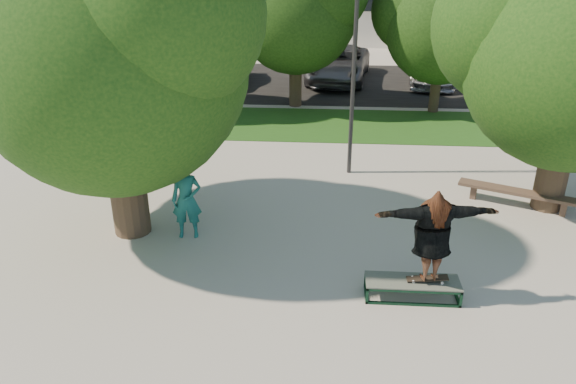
# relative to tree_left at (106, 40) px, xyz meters

# --- Properties ---
(ground) EXTENTS (120.00, 120.00, 0.00)m
(ground) POSITION_rel_tree_left_xyz_m (4.29, -1.09, -4.42)
(ground) COLOR #AAA79D
(ground) RESTS_ON ground
(grass_strip) EXTENTS (30.00, 4.00, 0.02)m
(grass_strip) POSITION_rel_tree_left_xyz_m (5.29, 8.41, -4.41)
(grass_strip) COLOR #214D16
(grass_strip) RESTS_ON ground
(asphalt_strip) EXTENTS (40.00, 8.00, 0.01)m
(asphalt_strip) POSITION_rel_tree_left_xyz_m (4.29, 14.91, -4.42)
(asphalt_strip) COLOR black
(asphalt_strip) RESTS_ON ground
(tree_left) EXTENTS (6.96, 5.95, 7.12)m
(tree_left) POSITION_rel_tree_left_xyz_m (0.00, 0.00, 0.00)
(tree_left) COLOR #38281E
(tree_left) RESTS_ON ground
(tree_right) EXTENTS (6.24, 5.33, 6.51)m
(tree_right) POSITION_rel_tree_left_xyz_m (10.21, 1.99, -0.33)
(tree_right) COLOR #38281E
(tree_right) RESTS_ON ground
(bg_tree_left) EXTENTS (5.28, 4.51, 5.77)m
(bg_tree_left) POSITION_rel_tree_left_xyz_m (-2.28, 9.98, -0.69)
(bg_tree_left) COLOR #38281E
(bg_tree_left) RESTS_ON ground
(bg_tree_mid) EXTENTS (5.76, 4.92, 6.24)m
(bg_tree_mid) POSITION_rel_tree_left_xyz_m (3.22, 10.98, -0.41)
(bg_tree_mid) COLOR #38281E
(bg_tree_mid) RESTS_ON ground
(bg_tree_right) EXTENTS (5.04, 4.31, 5.43)m
(bg_tree_right) POSITION_rel_tree_left_xyz_m (8.73, 10.47, -0.93)
(bg_tree_right) COLOR #38281E
(bg_tree_right) RESTS_ON ground
(lamppost) EXTENTS (0.25, 0.15, 6.11)m
(lamppost) POSITION_rel_tree_left_xyz_m (5.29, 3.91, -1.27)
(lamppost) COLOR #2D2D30
(lamppost) RESTS_ON ground
(grind_box) EXTENTS (1.80, 0.60, 0.38)m
(grind_box) POSITION_rel_tree_left_xyz_m (6.33, -2.32, -4.23)
(grind_box) COLOR #103220
(grind_box) RESTS_ON ground
(skater_rig) EXTENTS (2.32, 0.91, 1.91)m
(skater_rig) POSITION_rel_tree_left_xyz_m (6.60, -2.32, -3.05)
(skater_rig) COLOR white
(skater_rig) RESTS_ON grind_box
(bystander) EXTENTS (0.73, 0.53, 1.87)m
(bystander) POSITION_rel_tree_left_xyz_m (1.47, -0.22, -3.49)
(bystander) COLOR #1B6761
(bystander) RESTS_ON ground
(bench) EXTENTS (2.89, 1.55, 0.46)m
(bench) POSITION_rel_tree_left_xyz_m (9.54, 1.89, -4.04)
(bench) COLOR brown
(bench) RESTS_ON ground
(car_silver_a) EXTENTS (2.14, 4.00, 1.29)m
(car_silver_a) POSITION_rel_tree_left_xyz_m (-4.17, 13.56, -3.77)
(car_silver_a) COLOR #A0A1A5
(car_silver_a) RESTS_ON asphalt_strip
(car_dark) EXTENTS (1.51, 4.09, 1.34)m
(car_dark) POSITION_rel_tree_left_xyz_m (-0.14, 14.54, -3.75)
(car_dark) COLOR black
(car_dark) RESTS_ON asphalt_strip
(car_grey) EXTENTS (3.35, 6.00, 1.59)m
(car_grey) POSITION_rel_tree_left_xyz_m (5.08, 15.41, -3.63)
(car_grey) COLOR slate
(car_grey) RESTS_ON asphalt_strip
(car_silver_b) EXTENTS (2.65, 5.24, 1.46)m
(car_silver_b) POSITION_rel_tree_left_xyz_m (9.48, 15.28, -3.69)
(car_silver_b) COLOR #A8A7AC
(car_silver_b) RESTS_ON asphalt_strip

